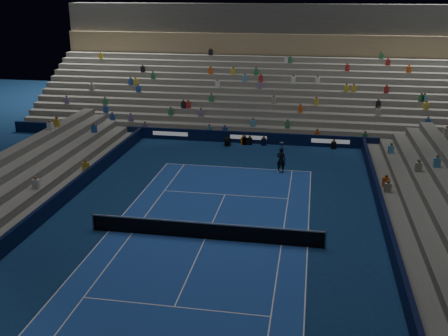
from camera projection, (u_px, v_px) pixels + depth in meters
name	position (u px, v px, depth m)	size (l,w,h in m)	color
ground	(205.00, 239.00, 28.03)	(90.00, 90.00, 0.00)	navy
court_surface	(205.00, 239.00, 28.03)	(10.97, 23.77, 0.01)	#1C439C
sponsor_barrier_far	(249.00, 137.00, 45.07)	(44.00, 0.25, 1.00)	black
sponsor_barrier_east	(392.00, 245.00, 26.31)	(0.25, 37.00, 1.00)	black
sponsor_barrier_west	(38.00, 218.00, 29.43)	(0.25, 37.00, 1.00)	black
grandstand_main	(261.00, 85.00, 52.86)	(44.00, 15.20, 11.20)	slate
tennis_net	(205.00, 231.00, 27.87)	(12.90, 0.10, 1.10)	#B2B2B7
tennis_player	(281.00, 160.00, 37.78)	(0.69, 0.45, 1.90)	black
broadcast_camera	(227.00, 142.00, 44.41)	(0.66, 1.04, 0.66)	black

